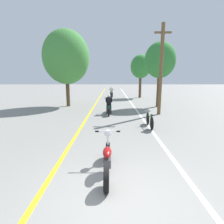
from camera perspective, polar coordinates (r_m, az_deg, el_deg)
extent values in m
plane|color=gray|center=(4.17, 1.09, -26.82)|extent=(120.00, 120.00, 0.00)
cube|color=yellow|center=(16.64, -5.71, 2.39)|extent=(0.14, 48.00, 0.01)
cube|color=white|center=(16.68, 6.60, 2.39)|extent=(0.14, 48.00, 0.01)
cylinder|color=brown|center=(12.48, 15.58, 12.88)|extent=(0.24, 0.24, 6.00)
cube|color=brown|center=(12.79, 16.20, 23.68)|extent=(1.10, 0.10, 0.12)
cylinder|color=#513A23|center=(15.87, 14.85, 7.37)|extent=(0.32, 0.32, 3.16)
ellipsoid|color=#337F38|center=(15.90, 15.31, 16.05)|extent=(2.62, 2.35, 3.01)
cylinder|color=#513A23|center=(22.59, 9.05, 8.55)|extent=(0.32, 0.32, 3.06)
ellipsoid|color=#337F38|center=(22.61, 9.24, 14.44)|extent=(2.50, 2.25, 2.88)
cylinder|color=#513A23|center=(16.12, -14.37, 7.16)|extent=(0.32, 0.32, 3.00)
ellipsoid|color=#42893D|center=(16.17, -14.87, 16.94)|extent=(3.98, 3.58, 4.57)
cylinder|color=black|center=(5.61, -1.44, -12.79)|extent=(0.12, 0.56, 0.56)
cylinder|color=black|center=(4.27, -1.94, -21.15)|extent=(0.12, 0.56, 0.56)
ellipsoid|color=maroon|center=(4.79, -1.68, -12.99)|extent=(0.24, 0.58, 0.22)
cube|color=#4C4C51|center=(4.91, -1.66, -15.89)|extent=(0.20, 0.36, 0.24)
cylinder|color=silver|center=(5.39, -1.49, -9.70)|extent=(0.06, 0.23, 0.73)
cylinder|color=silver|center=(5.19, -1.53, -6.35)|extent=(0.63, 0.04, 0.04)
cylinder|color=black|center=(5.21, -5.02, -6.33)|extent=(0.11, 0.05, 0.05)
cylinder|color=black|center=(5.19, 1.97, -6.35)|extent=(0.11, 0.05, 0.05)
sphere|color=silver|center=(5.30, -1.50, -6.88)|extent=(0.22, 0.22, 0.22)
cylinder|color=black|center=(13.15, -1.07, 1.32)|extent=(0.12, 0.58, 0.58)
cylinder|color=black|center=(11.68, -1.19, 0.05)|extent=(0.12, 0.58, 0.58)
cube|color=#0C4723|center=(12.38, -1.13, 1.54)|extent=(0.20, 0.95, 0.28)
cylinder|color=silver|center=(12.95, -1.08, 4.04)|extent=(0.50, 0.03, 0.03)
cylinder|color=#38383D|center=(12.37, -1.73, 0.75)|extent=(0.11, 0.11, 0.61)
cylinder|color=#38383D|center=(12.36, -0.52, 0.75)|extent=(0.11, 0.11, 0.61)
cube|color=black|center=(12.30, -1.14, 3.49)|extent=(0.34, 0.28, 0.60)
cylinder|color=black|center=(12.45, -2.05, 3.85)|extent=(0.08, 0.47, 0.36)
cylinder|color=black|center=(12.45, -0.20, 3.86)|extent=(0.08, 0.47, 0.36)
sphere|color=white|center=(12.29, -1.14, 5.32)|extent=(0.20, 0.20, 0.20)
cylinder|color=black|center=(23.37, -0.26, 5.80)|extent=(0.12, 0.64, 0.64)
cylinder|color=black|center=(21.85, -0.27, 5.41)|extent=(0.12, 0.64, 0.64)
cube|color=#0C4723|center=(22.59, -0.27, 6.07)|extent=(0.20, 0.98, 0.28)
cylinder|color=silver|center=(23.21, -0.26, 7.43)|extent=(0.50, 0.03, 0.03)
cylinder|color=#38383D|center=(22.56, -0.60, 5.60)|extent=(0.11, 0.11, 0.64)
cylinder|color=#38383D|center=(22.56, 0.06, 5.60)|extent=(0.11, 0.11, 0.64)
cube|color=silver|center=(22.54, -0.27, 7.14)|extent=(0.34, 0.28, 0.59)
cylinder|color=silver|center=(22.69, -0.78, 7.31)|extent=(0.08, 0.46, 0.36)
cylinder|color=silver|center=(22.69, 0.24, 7.31)|extent=(0.08, 0.46, 0.36)
sphere|color=white|center=(22.55, -0.27, 8.12)|extent=(0.21, 0.21, 0.21)
cylinder|color=black|center=(9.77, 11.47, -2.14)|extent=(0.04, 0.67, 0.67)
cylinder|color=black|center=(8.82, 12.76, -3.66)|extent=(0.04, 0.67, 0.67)
cylinder|color=#2D8C38|center=(9.24, 12.14, -1.45)|extent=(0.04, 0.80, 0.04)
cylinder|color=#2D8C38|center=(8.85, 12.70, -2.26)|extent=(0.03, 0.03, 0.40)
cube|color=black|center=(8.80, 12.76, -0.98)|extent=(0.10, 0.20, 0.05)
cylinder|color=#2D8C38|center=(9.68, 11.58, -0.95)|extent=(0.03, 0.03, 0.44)
cylinder|color=silver|center=(9.63, 11.63, 0.32)|extent=(0.44, 0.03, 0.03)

